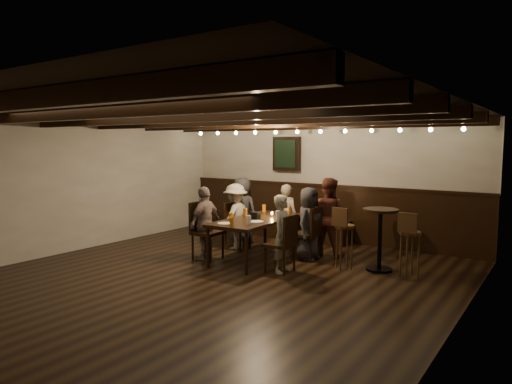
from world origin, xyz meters
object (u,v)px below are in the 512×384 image
Objects in this scene: high_top_table at (380,230)px; person_right_near at (309,224)px; chair_right_far at (281,254)px; person_right_far at (283,234)px; chair_left_near at (237,235)px; bar_stool_left at (344,246)px; person_left_near at (235,216)px; dining_table at (257,222)px; chair_left_far at (207,242)px; chair_right_near at (307,243)px; person_bench_right at (328,217)px; bar_stool_right at (409,254)px; person_bench_centre at (286,216)px; person_bench_left at (242,211)px; person_left_far at (205,223)px.

person_right_near is at bearing -178.63° from high_top_table.
person_right_far is (0.03, 0.00, 0.32)m from chair_right_far.
bar_stool_left is (2.19, -0.11, 0.10)m from chair_left_near.
person_left_near is 1.75m from person_right_far.
person_right_far reaches higher than dining_table.
chair_right_near is (1.40, 0.96, -0.02)m from chair_left_far.
person_bench_right is (1.60, 0.52, 0.42)m from chair_left_near.
bar_stool_left is at bearing 107.58° from chair_left_far.
dining_table is at bearing 120.96° from person_right_near.
bar_stool_left and bar_stool_right have the same top height.
bar_stool_left reaches higher than chair_right_near.
chair_left_near is 1.44m from chair_right_near.
person_bench_centre is (0.65, 1.53, 0.31)m from chair_left_far.
person_left_near is 0.99× the size of person_right_near.
person_right_near reaches higher than high_top_table.
person_right_near reaches higher than chair_left_far.
chair_left_near is at bearing -178.02° from high_top_table.
person_bench_left is 1.05× the size of person_left_far.
chair_left_far is at bearing 122.01° from chair_right_near.
person_right_near reaches higher than person_right_far.
dining_table is 2.15× the size of chair_right_far.
chair_left_near is at bearing 177.98° from person_left_far.
dining_table is 0.92m from chair_right_near.
person_bench_centre is 0.92m from person_bench_right.
chair_left_far is at bearing -159.51° from high_top_table.
person_bench_right is at bearing -18.43° from person_right_near.
chair_right_far is at bearing 57.94° from chair_left_near.
bar_stool_right is at bearing -68.21° from chair_right_far.
person_left_far is 1.04× the size of person_right_far.
person_left_near is (0.17, -0.44, -0.04)m from person_bench_left.
person_left_far is at bearing -151.58° from bar_stool_left.
person_right_far is at bearing 90.00° from chair_left_far.
person_left_far reaches higher than chair_right_near.
chair_left_far is at bearing 121.47° from person_right_near.
person_bench_centre is 0.99× the size of person_left_near.
chair_left_far is 0.71× the size of person_bench_right.
person_left_far reaches higher than chair_left_far.
person_left_far is (0.01, -0.90, 0.36)m from chair_left_near.
dining_table is 0.92m from chair_left_far.
person_bench_left is 1.35× the size of high_top_table.
person_left_far reaches higher than person_bench_centre.
chair_right_far is (1.47, -0.84, 0.01)m from chair_left_near.
person_right_near is (0.73, 0.48, -0.02)m from dining_table.
person_left_far is at bearing 120.96° from person_right_near.
dining_table is 1.05m from person_bench_centre.
person_right_far is at bearing -178.03° from chair_right_near.
person_bench_centre is (0.69, 0.63, 0.34)m from chair_left_near.
chair_left_far is 1.00× the size of bar_stool_right.
person_left_near is 1.27× the size of high_top_table.
person_right_far is at bearing 116.57° from person_bench_centre.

